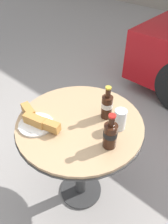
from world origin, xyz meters
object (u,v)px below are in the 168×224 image
(cola_bottle_right, at_px, (110,134))
(drinking_glass, at_px, (120,120))
(lunch_plate_near, at_px, (37,121))
(cola_bottle_left, at_px, (107,106))
(bistro_table, at_px, (80,139))

(cola_bottle_right, height_order, drinking_glass, cola_bottle_right)
(lunch_plate_near, bearing_deg, cola_bottle_left, 51.76)
(bistro_table, xyz_separation_m, lunch_plate_near, (-0.17, -0.19, 0.19))
(bistro_table, xyz_separation_m, drinking_glass, (0.20, 0.11, 0.22))
(cola_bottle_left, height_order, drinking_glass, cola_bottle_left)
(cola_bottle_left, bearing_deg, bistro_table, -122.26)
(bistro_table, height_order, lunch_plate_near, lunch_plate_near)
(bistro_table, distance_m, lunch_plate_near, 0.31)
(drinking_glass, relative_size, lunch_plate_near, 0.39)
(cola_bottle_right, xyz_separation_m, lunch_plate_near, (-0.41, -0.15, -0.06))
(lunch_plate_near, bearing_deg, bistro_table, 47.78)
(cola_bottle_left, xyz_separation_m, drinking_glass, (0.11, -0.03, -0.03))
(cola_bottle_left, height_order, lunch_plate_near, cola_bottle_left)
(bistro_table, height_order, drinking_glass, drinking_glass)
(bistro_table, height_order, cola_bottle_right, cola_bottle_right)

